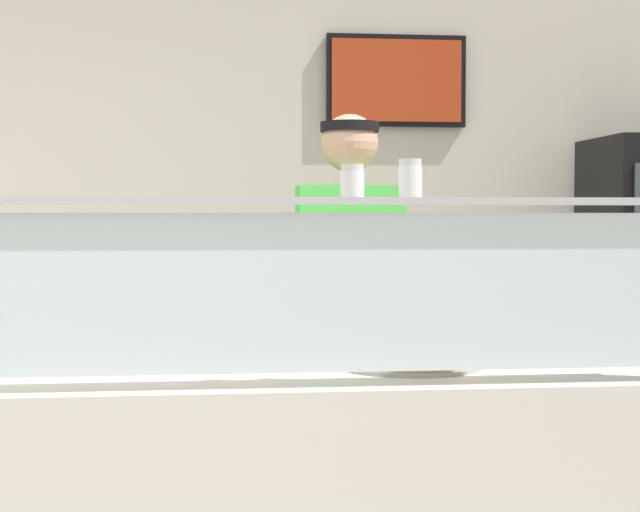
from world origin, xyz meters
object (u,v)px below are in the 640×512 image
at_px(pizza_tray, 410,360).
at_px(parmesan_shaker, 352,183).
at_px(pepper_flake_shaker, 410,181).
at_px(worker_figure, 351,321).
at_px(pizza_server, 421,354).

bearing_deg(pizza_tray, parmesan_shaker, -123.66).
xyz_separation_m(pepper_flake_shaker, worker_figure, (-0.01, 1.04, -0.48)).
height_order(pizza_tray, pizza_server, pizza_server).
distance_m(pizza_server, worker_figure, 0.74).
distance_m(pizza_tray, worker_figure, 0.72).
xyz_separation_m(parmesan_shaker, pepper_flake_shaker, (0.15, 0.00, 0.01)).
distance_m(pizza_server, parmesan_shaker, 0.63).
bearing_deg(pepper_flake_shaker, parmesan_shaker, -180.00).
height_order(parmesan_shaker, pepper_flake_shaker, pepper_flake_shaker).
xyz_separation_m(pizza_server, pepper_flake_shaker, (-0.10, -0.31, 0.49)).
height_order(pizza_tray, pepper_flake_shaker, pepper_flake_shaker).
relative_size(pizza_tray, worker_figure, 0.25).
height_order(pizza_server, worker_figure, worker_figure).
relative_size(pizza_tray, pepper_flake_shaker, 4.50).
distance_m(pizza_tray, parmesan_shaker, 0.64).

